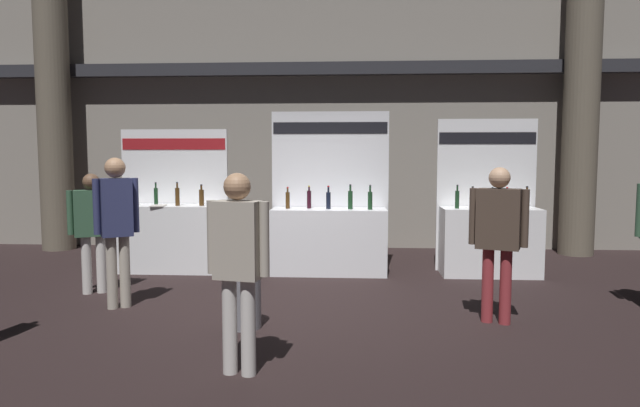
% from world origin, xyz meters
% --- Properties ---
extents(ground_plane, '(27.26, 27.26, 0.00)m').
position_xyz_m(ground_plane, '(0.00, 0.00, 0.00)').
color(ground_plane, black).
extents(hall_colonnade, '(13.63, 1.07, 6.33)m').
position_xyz_m(hall_colonnade, '(0.00, 4.29, 3.14)').
color(hall_colonnade, gray).
rests_on(hall_colonnade, ground_plane).
extents(exhibitor_booth_0, '(1.74, 0.69, 2.25)m').
position_xyz_m(exhibitor_booth_0, '(-2.09, 1.90, 0.61)').
color(exhibitor_booth_0, white).
rests_on(exhibitor_booth_0, ground_plane).
extents(exhibitor_booth_1, '(1.85, 0.66, 2.52)m').
position_xyz_m(exhibitor_booth_1, '(0.44, 1.86, 0.62)').
color(exhibitor_booth_1, white).
rests_on(exhibitor_booth_1, ground_plane).
extents(exhibitor_booth_2, '(1.53, 0.66, 2.40)m').
position_xyz_m(exhibitor_booth_2, '(2.89, 1.88, 0.62)').
color(exhibitor_booth_2, white).
rests_on(exhibitor_booth_2, ground_plane).
extents(trash_bin, '(0.36, 0.36, 0.61)m').
position_xyz_m(trash_bin, '(-0.34, -0.94, 0.30)').
color(trash_bin, slate).
rests_on(trash_bin, ground_plane).
extents(visitor_2, '(0.45, 0.37, 1.80)m').
position_xyz_m(visitor_2, '(-2.00, -0.26, 1.07)').
color(visitor_2, '#ADA393').
rests_on(visitor_2, ground_plane).
extents(visitor_3, '(0.53, 0.28, 1.69)m').
position_xyz_m(visitor_3, '(-0.14, -2.18, 0.99)').
color(visitor_3, silver).
rests_on(visitor_3, ground_plane).
extents(visitor_5, '(0.56, 0.37, 1.59)m').
position_xyz_m(visitor_5, '(-2.62, 0.41, 0.94)').
color(visitor_5, silver).
rests_on(visitor_5, ground_plane).
extents(visitor_6, '(0.58, 0.38, 1.70)m').
position_xyz_m(visitor_6, '(2.37, -0.61, 1.03)').
color(visitor_6, maroon).
rests_on(visitor_6, ground_plane).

